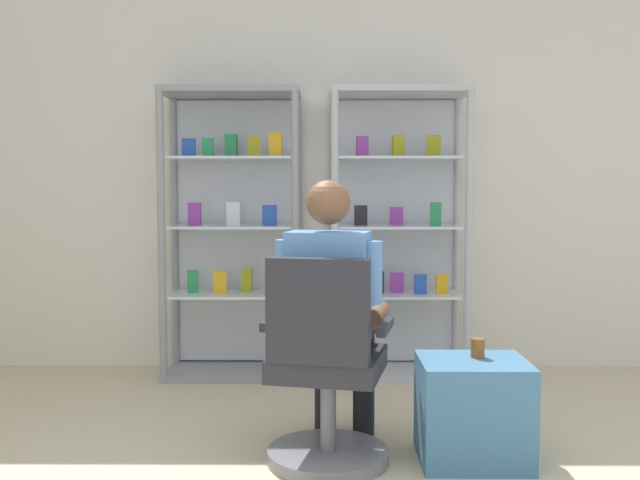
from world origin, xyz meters
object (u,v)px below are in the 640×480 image
display_cabinet_right (397,232)px  tea_glass (478,348)px  display_cabinet_left (234,231)px  office_chair (326,381)px  storage_crate (473,410)px  seated_shopkeeper (333,304)px

display_cabinet_right → tea_glass: bearing=-81.6°
display_cabinet_left → office_chair: bearing=-69.4°
office_chair → tea_glass: (0.71, 0.13, 0.12)m
storage_crate → office_chair: bearing=-173.6°
display_cabinet_left → display_cabinet_right: same height
tea_glass → office_chair: bearing=-169.7°
display_cabinet_left → seated_shopkeeper: 1.63m
display_cabinet_right → storage_crate: display_cabinet_right is taller
display_cabinet_right → tea_glass: 1.59m
display_cabinet_left → display_cabinet_right: size_ratio=1.00×
display_cabinet_left → seated_shopkeeper: (0.65, -1.48, -0.25)m
display_cabinet_left → storage_crate: display_cabinet_left is taller
office_chair → storage_crate: office_chair is taller
display_cabinet_right → seated_shopkeeper: display_cabinet_right is taller
display_cabinet_right → office_chair: (-0.48, -1.64, -0.57)m
display_cabinet_left → display_cabinet_right: bearing=0.1°
seated_shopkeeper → office_chair: bearing=-102.3°
display_cabinet_left → seated_shopkeeper: size_ratio=1.47×
display_cabinet_right → storage_crate: (0.19, -1.56, -0.73)m
display_cabinet_left → seated_shopkeeper: display_cabinet_left is taller
display_cabinet_left → storage_crate: bearing=-50.3°
office_chair → tea_glass: 0.73m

